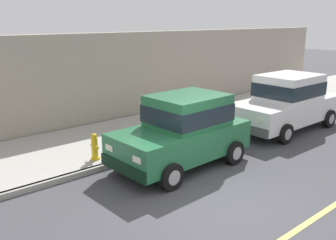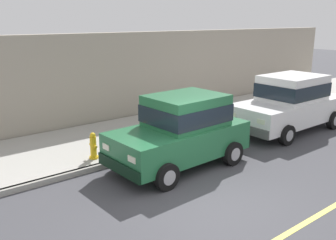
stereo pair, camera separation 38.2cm
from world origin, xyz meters
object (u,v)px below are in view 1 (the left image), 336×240
at_px(dog_black, 153,115).
at_px(car_white_sedan, 287,102).
at_px(car_green_hatchback, 184,130).
at_px(fire_hydrant, 95,147).

bearing_deg(dog_black, car_white_sedan, 46.42).
distance_m(car_green_hatchback, car_white_sedan, 5.03).
relative_size(car_green_hatchback, car_white_sedan, 0.84).
xyz_separation_m(car_green_hatchback, car_white_sedan, (-0.13, 5.02, 0.01)).
bearing_deg(car_white_sedan, car_green_hatchback, -88.50).
xyz_separation_m(car_white_sedan, fire_hydrant, (-1.43, -6.78, -0.51)).
bearing_deg(dog_black, car_green_hatchback, -25.67).
bearing_deg(fire_hydrant, car_white_sedan, 78.13).
xyz_separation_m(dog_black, fire_hydrant, (1.81, -3.38, 0.05)).
distance_m(car_green_hatchback, fire_hydrant, 2.40).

